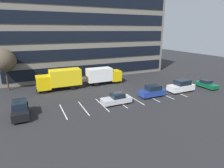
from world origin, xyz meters
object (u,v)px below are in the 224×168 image
box_truck_yellow_all (60,79)px  suv_navy (152,91)px  sedan_silver (117,99)px  suv_white (181,86)px  suv_black (20,109)px  sedan_forest (206,84)px  bare_tree (4,61)px  box_truck_yellow (103,75)px

box_truck_yellow_all → suv_navy: (12.96, -10.09, -1.15)m
box_truck_yellow_all → sedan_silver: bearing=-59.0°
suv_white → suv_black: (-25.72, 0.75, -0.05)m
suv_white → suv_black: size_ratio=1.05×
box_truck_yellow_all → sedan_forest: box_truck_yellow_all is taller
box_truck_yellow_all → suv_black: size_ratio=1.76×
box_truck_yellow_all → bare_tree: (-8.62, 3.53, 3.31)m
box_truck_yellow → suv_white: size_ratio=1.50×
box_truck_yellow → suv_black: size_ratio=1.58×
sedan_silver → bare_tree: (-14.91, 14.01, 4.65)m
suv_black → sedan_forest: 31.83m
suv_navy → suv_black: size_ratio=0.94×
box_truck_yellow → box_truck_yellow_all: (-8.62, -0.28, 0.22)m
box_truck_yellow_all → suv_black: 11.46m
suv_white → suv_navy: bearing=179.9°
box_truck_yellow_all → suv_navy: size_ratio=1.88×
box_truck_yellow → suv_white: bearing=-44.5°
box_truck_yellow → suv_white: (10.57, -10.38, -0.82)m
sedan_forest → bare_tree: (-33.90, 13.81, 4.69)m
box_truck_yellow_all → suv_black: (-6.53, -9.35, -1.09)m
box_truck_yellow → bare_tree: 17.89m
sedan_forest → suv_navy: bearing=179.1°
suv_navy → suv_white: 6.23m
suv_white → box_truck_yellow_all: bearing=152.2°
suv_white → suv_black: bearing=178.3°
sedan_silver → suv_black: bearing=174.9°
bare_tree → suv_white: bearing=-26.1°
suv_navy → sedan_forest: suv_navy is taller
suv_white → bare_tree: bare_tree is taller
sedan_silver → sedan_forest: bearing=0.6°
suv_navy → sedan_silver: 6.68m
sedan_silver → sedan_forest: sedan_silver is taller
box_truck_yellow_all → suv_white: size_ratio=1.68×
box_truck_yellow → suv_navy: size_ratio=1.69×
suv_white → sedan_silver: suv_white is taller
suv_navy → suv_white: size_ratio=0.89×
box_truck_yellow_all → suv_black: box_truck_yellow_all is taller
suv_black → bare_tree: size_ratio=0.61×
suv_navy → sedan_silver: suv_navy is taller
suv_white → box_truck_yellow: bearing=135.5°
box_truck_yellow_all → sedan_forest: (25.28, -10.28, -1.38)m
sedan_forest → suv_white: bearing=178.3°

